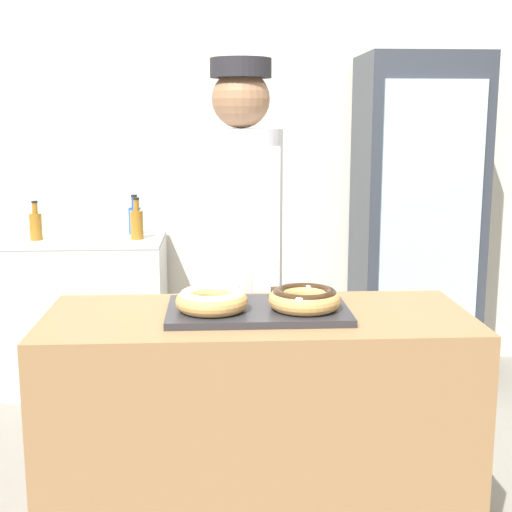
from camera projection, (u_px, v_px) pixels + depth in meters
name	position (u px, v px, depth m)	size (l,w,h in m)	color
wall_back	(237.00, 152.00, 4.41)	(8.00, 0.06, 2.70)	silver
display_counter	(258.00, 438.00, 2.49)	(1.44, 0.60, 0.90)	#997047
serving_tray	(258.00, 310.00, 2.40)	(0.61, 0.37, 0.02)	#2D2D33
donut_light_glaze	(212.00, 299.00, 2.35)	(0.24, 0.24, 0.07)	tan
donut_chocolate_glaze	(304.00, 298.00, 2.36)	(0.24, 0.24, 0.07)	tan
brownie_back_left	(229.00, 294.00, 2.51)	(0.08, 0.08, 0.03)	#382111
brownie_back_right	(282.00, 293.00, 2.52)	(0.08, 0.08, 0.03)	#382111
baker_person	(242.00, 262.00, 2.96)	(0.34, 0.34, 1.78)	#4C4C51
beverage_fridge	(415.00, 222.00, 4.18)	(0.67, 0.60, 1.91)	#333842
chest_freezer	(79.00, 311.00, 4.17)	(1.00, 0.60, 0.88)	silver
bottle_amber	(36.00, 225.00, 4.00)	(0.07, 0.07, 0.22)	#99661E
bottle_amber_b	(137.00, 223.00, 4.03)	(0.07, 0.07, 0.24)	#99661E
bottle_blue	(135.00, 219.00, 4.21)	(0.07, 0.07, 0.24)	#1E4CB2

